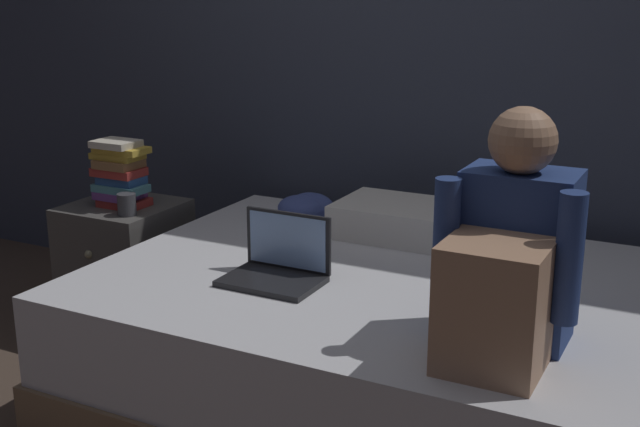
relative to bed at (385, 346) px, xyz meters
The scene contains 9 objects.
wall_back 1.43m from the bed, 102.53° to the left, with size 5.60×0.10×2.70m, color #383D4C.
bed is the anchor object (origin of this frame).
nightstand 1.31m from the bed, behind, with size 0.44×0.46×0.57m.
person_sitting 0.82m from the bed, 37.38° to the right, with size 0.39×0.44×0.66m.
laptop 0.49m from the bed, 145.87° to the right, with size 0.32×0.23×0.22m.
pillow 0.57m from the bed, 102.04° to the left, with size 0.56×0.36×0.13m, color silver.
book_stack 1.37m from the bed, behind, with size 0.23×0.15×0.28m.
mug 1.22m from the bed, behind, with size 0.08×0.08×0.09m, color #3D3D42.
clothes_pile 0.80m from the bed, 140.71° to the left, with size 0.22×0.22×0.11m.
Camera 1 is at (1.20, -2.13, 1.48)m, focal length 45.97 mm.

